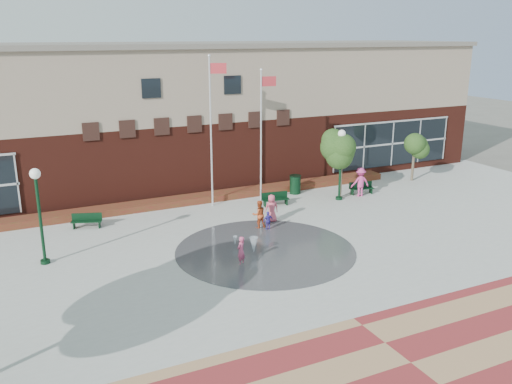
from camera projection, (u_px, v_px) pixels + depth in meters
name	position (u px, v px, depth m)	size (l,w,h in m)	color
ground	(297.00, 275.00, 22.71)	(120.00, 120.00, 0.00)	#666056
plaza_concrete	(256.00, 243.00, 26.17)	(46.00, 18.00, 0.01)	#A8A8A0
paver_band	(411.00, 363.00, 16.65)	(46.00, 6.00, 0.01)	maroon
splash_pad	(265.00, 251.00, 25.30)	(8.40, 8.40, 0.01)	#383A3D
library_building	(169.00, 113.00, 36.52)	(44.40, 10.40, 9.20)	#511D14
flower_bed	(202.00, 201.00, 32.74)	(26.00, 1.20, 0.40)	maroon
flagpole_left	(212.00, 124.00, 30.58)	(0.96, 0.43, 8.69)	white
flagpole_right	(262.00, 130.00, 31.03)	(0.97, 0.19, 7.91)	white
lamp_left	(39.00, 206.00, 23.13)	(0.46, 0.46, 4.33)	black
lamp_right	(341.00, 157.00, 32.33)	(0.46, 0.46, 4.32)	black
bench_left	(87.00, 224.00, 28.18)	(1.60, 0.92, 0.78)	black
bench_mid	(275.00, 202.00, 31.85)	(1.65, 0.65, 0.81)	black
bench_right	(361.00, 190.00, 34.16)	(1.60, 0.72, 0.78)	black
trash_can	(295.00, 184.00, 34.17)	(0.73, 0.73, 1.20)	black
tree_mid	(342.00, 148.00, 32.64)	(2.53, 2.53, 4.27)	#4B3F2F
tree_small_right	(414.00, 147.00, 36.76)	(1.88, 1.88, 3.22)	#4B3F2F
water_jet_a	(254.00, 254.00, 24.94)	(0.40, 0.40, 0.77)	white
water_jet_b	(235.00, 246.00, 25.86)	(0.21, 0.21, 0.47)	white
child_splash	(241.00, 251.00, 23.63)	(0.47, 0.31, 1.30)	#CB4772
adult_red	(259.00, 214.00, 28.04)	(0.73, 0.57, 1.51)	#BA4921
adult_pink	(272.00, 208.00, 28.99)	(0.75, 0.48, 1.52)	#D15066
child_blue	(268.00, 221.00, 27.84)	(0.59, 0.25, 1.01)	#4032A9
person_bench	(360.00, 182.00, 33.54)	(1.18, 0.68, 1.83)	#D73B88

